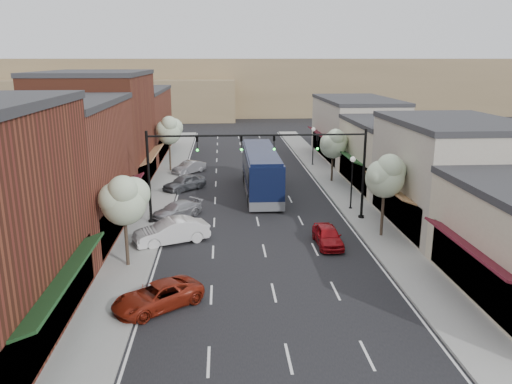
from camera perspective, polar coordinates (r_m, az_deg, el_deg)
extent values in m
plane|color=black|center=(30.54, 1.27, -8.11)|extent=(160.00, 160.00, 0.00)
cube|color=gray|center=(48.33, -10.70, 0.46)|extent=(2.80, 73.00, 0.15)
cube|color=gray|center=(49.22, 9.11, 0.80)|extent=(2.80, 73.00, 0.15)
cube|color=gray|center=(48.18, -9.04, 0.49)|extent=(0.25, 73.00, 0.17)
cube|color=gray|center=(48.92, 7.51, 0.77)|extent=(0.25, 73.00, 0.17)
cube|color=black|center=(23.73, -22.46, -12.17)|extent=(0.60, 11.90, 2.60)
cube|color=#183C1B|center=(22.87, -20.91, -8.91)|extent=(1.07, 9.80, 0.49)
cube|color=brown|center=(36.71, -22.44, 2.08)|extent=(9.00, 14.00, 9.00)
cube|color=#2D2D30|center=(36.05, -23.19, 9.38)|extent=(9.20, 14.10, 0.40)
cube|color=black|center=(36.31, -15.69, -2.20)|extent=(0.60, 11.90, 2.60)
cube|color=#4D111C|center=(35.75, -14.61, 0.11)|extent=(1.07, 9.80, 0.49)
cube|color=brown|center=(49.84, -17.58, 6.53)|extent=(9.00, 14.00, 10.50)
cube|color=#2D2D30|center=(49.40, -18.09, 12.79)|extent=(9.20, 14.10, 0.40)
cube|color=black|center=(49.66, -12.53, 2.56)|extent=(0.60, 11.90, 2.60)
cube|color=#9B7046|center=(49.25, -11.71, 4.29)|extent=(1.07, 9.80, 0.49)
cube|color=brown|center=(65.53, -14.30, 7.53)|extent=(9.00, 18.00, 8.00)
cube|color=#2D2D30|center=(65.15, -14.54, 11.19)|extent=(9.20, 18.10, 0.40)
cube|color=black|center=(65.25, -10.52, 5.58)|extent=(0.60, 15.30, 2.60)
cube|color=#183C1B|center=(64.94, -9.88, 6.91)|extent=(1.07, 12.60, 0.49)
cube|color=black|center=(27.41, 24.31, -8.67)|extent=(0.60, 10.20, 2.60)
cube|color=#4D111C|center=(26.51, 23.12, -5.84)|extent=(1.07, 8.40, 0.49)
cube|color=#ACA493|center=(38.60, 21.32, 1.64)|extent=(8.00, 12.00, 7.50)
cube|color=#2D2D30|center=(37.96, 21.89, 7.45)|extent=(8.20, 12.10, 0.40)
cube|color=black|center=(37.72, 15.91, -1.58)|extent=(0.60, 10.20, 2.60)
cube|color=#9B7046|center=(37.07, 14.91, 0.61)|extent=(1.07, 8.40, 0.49)
cube|color=beige|center=(49.62, 15.48, 4.02)|extent=(8.00, 12.00, 6.00)
cube|color=#2D2D30|center=(49.15, 15.74, 7.68)|extent=(8.20, 12.10, 0.40)
cube|color=black|center=(48.81, 11.26, 2.42)|extent=(0.60, 10.20, 2.60)
cube|color=#183C1B|center=(48.31, 10.43, 4.15)|extent=(1.07, 8.40, 0.49)
cube|color=#ACA493|center=(62.75, 11.35, 6.93)|extent=(8.00, 16.00, 7.00)
cube|color=#2D2D30|center=(62.35, 11.53, 10.29)|extent=(8.20, 16.10, 0.40)
cube|color=black|center=(62.17, 7.96, 5.23)|extent=(0.60, 13.60, 2.60)
cube|color=#4D111C|center=(61.78, 7.28, 6.60)|extent=(1.07, 11.20, 0.49)
cube|color=#7A6647|center=(118.15, -2.70, 12.07)|extent=(120.00, 30.00, 12.00)
cube|color=#7A6647|center=(108.61, -16.06, 10.20)|extent=(50.00, 20.00, 8.00)
cylinder|color=black|center=(39.32, 11.92, -2.86)|extent=(0.44, 0.44, 0.30)
cylinder|color=black|center=(38.44, 12.18, 1.90)|extent=(0.20, 0.20, 7.00)
cylinder|color=black|center=(36.96, 6.44, 6.53)|extent=(8.00, 0.14, 0.14)
imported|color=black|center=(37.13, 7.02, 5.61)|extent=(0.18, 0.46, 1.10)
sphere|color=#19E533|center=(37.08, 7.03, 4.94)|extent=(0.18, 0.18, 0.18)
imported|color=black|center=(36.66, 2.08, 5.59)|extent=(0.18, 0.46, 1.10)
sphere|color=#19E533|center=(36.62, 2.09, 4.91)|extent=(0.18, 0.18, 0.18)
cylinder|color=black|center=(38.26, -11.87, -3.36)|extent=(0.44, 0.44, 0.30)
cylinder|color=black|center=(37.36, -12.14, 1.53)|extent=(0.20, 0.20, 7.00)
cylinder|color=black|center=(36.40, -6.13, 6.40)|extent=(8.00, 0.14, 0.14)
imported|color=black|center=(36.51, -6.74, 5.46)|extent=(0.18, 0.46, 1.10)
sphere|color=#19E533|center=(36.47, -6.72, 4.78)|extent=(0.18, 0.18, 0.18)
imported|color=black|center=(36.49, -1.69, 5.55)|extent=(0.18, 0.46, 1.10)
sphere|color=#19E533|center=(36.45, -1.68, 4.87)|extent=(0.18, 0.18, 0.18)
cylinder|color=#47382B|center=(35.26, 14.26, -2.18)|extent=(0.20, 0.20, 3.71)
sphere|color=beige|center=(34.66, 14.50, 1.49)|extent=(2.60, 2.60, 2.60)
sphere|color=beige|center=(35.00, 15.18, 2.35)|extent=(2.00, 2.00, 2.00)
sphere|color=beige|center=(34.19, 14.06, 1.94)|extent=(1.90, 1.90, 1.90)
sphere|color=beige|center=(34.04, 15.03, 2.82)|extent=(1.70, 1.70, 1.70)
cylinder|color=#47382B|center=(50.26, 8.70, 2.97)|extent=(0.20, 0.20, 3.33)
sphere|color=beige|center=(49.88, 8.79, 5.31)|extent=(2.60, 2.60, 2.60)
sphere|color=beige|center=(50.21, 9.30, 5.83)|extent=(2.00, 2.00, 2.00)
sphere|color=beige|center=(49.45, 8.43, 5.60)|extent=(1.90, 1.90, 1.90)
sphere|color=beige|center=(49.29, 9.07, 6.16)|extent=(1.70, 1.70, 1.70)
cylinder|color=#47382B|center=(30.33, -14.59, -5.21)|extent=(0.20, 0.20, 3.52)
sphere|color=beige|center=(29.66, -14.87, -1.22)|extent=(2.60, 2.60, 2.60)
sphere|color=beige|center=(29.73, -13.88, -0.23)|extent=(2.00, 2.00, 2.00)
sphere|color=beige|center=(29.37, -15.79, -0.77)|extent=(1.90, 1.90, 1.90)
sphere|color=beige|center=(28.94, -14.97, 0.18)|extent=(1.70, 1.70, 1.70)
cylinder|color=#47382B|center=(55.20, -9.81, 4.27)|extent=(0.20, 0.20, 3.84)
sphere|color=beige|center=(54.81, -9.92, 6.73)|extent=(2.60, 2.60, 2.60)
sphere|color=beige|center=(55.00, -9.39, 7.29)|extent=(2.00, 2.00, 2.00)
sphere|color=beige|center=(54.51, -10.39, 7.05)|extent=(1.90, 1.90, 1.90)
sphere|color=beige|center=(54.18, -9.91, 7.66)|extent=(1.70, 1.70, 1.70)
cylinder|color=black|center=(41.58, 10.73, -1.88)|extent=(0.28, 0.28, 0.20)
cylinder|color=black|center=(41.08, 10.86, 0.65)|extent=(0.12, 0.12, 4.00)
sphere|color=white|center=(40.60, 11.01, 3.69)|extent=(0.44, 0.44, 0.44)
cylinder|color=black|center=(58.16, 6.47, 3.10)|extent=(0.28, 0.28, 0.20)
cylinder|color=black|center=(57.80, 6.53, 4.95)|extent=(0.12, 0.12, 4.00)
sphere|color=white|center=(57.46, 6.59, 7.13)|extent=(0.44, 0.44, 0.44)
cube|color=black|center=(45.53, 0.57, 2.50)|extent=(2.86, 13.13, 3.38)
cube|color=#595B60|center=(45.88, 0.57, 0.63)|extent=(2.88, 13.15, 0.77)
cube|color=black|center=(45.42, 0.57, 3.10)|extent=(2.92, 12.08, 1.20)
cube|color=black|center=(45.18, 0.58, 4.66)|extent=(2.63, 12.60, 0.27)
cube|color=black|center=(39.05, 1.31, 1.45)|extent=(2.27, 0.08, 1.31)
cylinder|color=black|center=(41.39, -0.73, -1.02)|extent=(0.35, 1.14, 1.14)
cylinder|color=black|center=(41.60, 2.82, -0.95)|extent=(0.35, 1.14, 1.14)
cylinder|color=black|center=(49.84, -1.28, 1.75)|extent=(0.35, 1.14, 1.14)
cylinder|color=black|center=(50.02, 1.68, 1.79)|extent=(0.35, 1.14, 1.14)
cylinder|color=black|center=(48.36, -1.20, 1.33)|extent=(0.35, 1.14, 1.14)
cylinder|color=black|center=(48.54, 1.85, 1.38)|extent=(0.35, 1.14, 1.14)
imported|color=maroon|center=(33.38, 8.20, -4.97)|extent=(1.65, 3.97, 1.35)
imported|color=maroon|center=(25.63, -11.19, -11.60)|extent=(4.92, 4.39, 1.27)
imported|color=silver|center=(33.89, -9.65, -4.45)|extent=(5.28, 3.51, 1.64)
imported|color=#A1A1A7|center=(39.21, -9.03, -2.04)|extent=(4.30, 4.19, 1.24)
imported|color=#5A5C61|center=(47.25, -8.18, 1.07)|extent=(4.33, 4.30, 1.48)
imported|color=#9A9A9F|center=(54.19, -7.65, 2.80)|extent=(3.69, 4.00, 1.33)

